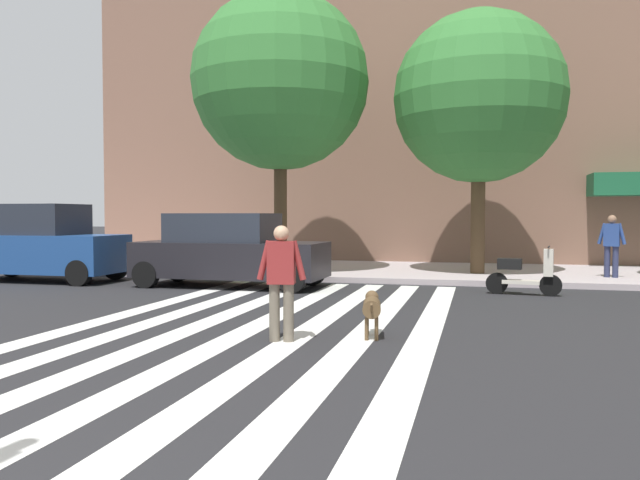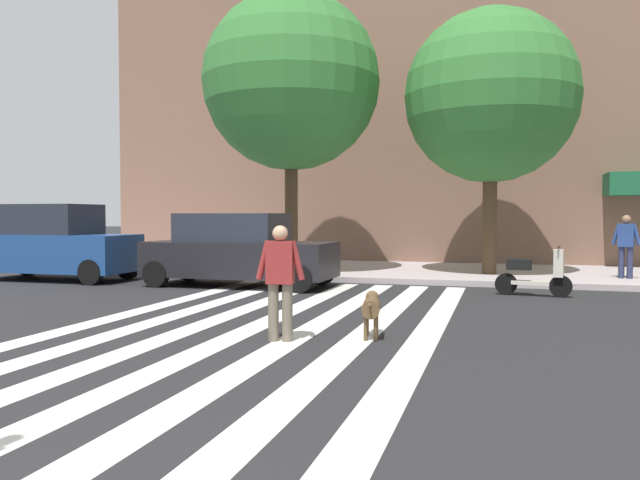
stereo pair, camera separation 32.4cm
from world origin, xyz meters
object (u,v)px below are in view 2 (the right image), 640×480
at_px(street_tree_nearest, 291,82).
at_px(parked_scooter, 533,274).
at_px(parked_car_behind_first, 238,251).
at_px(dog_on_leash, 371,307).
at_px(parked_car_near_curb, 55,244).
at_px(street_tree_middle, 491,97).
at_px(pedestrian_bystander, 626,243).
at_px(pedestrian_dog_walker, 280,276).

bearing_deg(street_tree_nearest, parked_scooter, -22.76).
bearing_deg(parked_car_behind_first, dog_on_leash, -50.69).
xyz_separation_m(parked_car_near_curb, street_tree_middle, (11.50, 3.59, 4.07)).
xyz_separation_m(parked_car_behind_first, pedestrian_bystander, (9.45, 3.22, 0.19)).
bearing_deg(parked_scooter, parked_car_behind_first, -179.40).
relative_size(street_tree_nearest, pedestrian_bystander, 4.93).
bearing_deg(parked_car_near_curb, pedestrian_bystander, 12.19).
bearing_deg(street_tree_middle, parked_car_near_curb, -162.66).
distance_m(parked_car_near_curb, street_tree_nearest, 8.04).
bearing_deg(pedestrian_bystander, parked_car_near_curb, -167.81).
bearing_deg(parked_car_near_curb, parked_car_behind_first, 0.01).
bearing_deg(parked_car_near_curb, dog_on_leash, -29.04).
distance_m(parked_car_near_curb, parked_scooter, 12.51).
bearing_deg(parked_scooter, dog_on_leash, -113.84).
distance_m(parked_car_near_curb, parked_car_behind_first, 5.46).
bearing_deg(street_tree_nearest, dog_on_leash, -63.97).
height_order(parked_scooter, pedestrian_bystander, pedestrian_bystander).
distance_m(street_tree_middle, pedestrian_bystander, 5.26).
height_order(street_tree_nearest, pedestrian_bystander, street_tree_nearest).
bearing_deg(street_tree_nearest, pedestrian_bystander, 2.42).
relative_size(parked_car_near_curb, parked_car_behind_first, 0.91).
relative_size(parked_car_behind_first, dog_on_leash, 4.97).
bearing_deg(parked_scooter, street_tree_nearest, 157.24).
relative_size(parked_car_behind_first, pedestrian_dog_walker, 2.92).
relative_size(parked_scooter, pedestrian_dog_walker, 0.99).
xyz_separation_m(street_tree_nearest, pedestrian_dog_walker, (2.92, -9.03, -4.72)).
height_order(dog_on_leash, pedestrian_bystander, pedestrian_bystander).
distance_m(street_tree_nearest, dog_on_leash, 10.70).
xyz_separation_m(street_tree_middle, dog_on_leash, (-1.48, -9.15, -4.62)).
bearing_deg(pedestrian_dog_walker, parked_car_near_curb, 145.00).
distance_m(pedestrian_dog_walker, pedestrian_bystander, 11.20).
bearing_deg(street_tree_nearest, pedestrian_dog_walker, -72.06).
bearing_deg(parked_scooter, pedestrian_dog_walker, -120.39).
xyz_separation_m(parked_car_behind_first, street_tree_middle, (6.04, 3.59, 4.18)).
relative_size(street_tree_nearest, street_tree_middle, 1.10).
distance_m(parked_car_near_curb, street_tree_middle, 12.71).
height_order(parked_scooter, dog_on_leash, parked_scooter).
distance_m(street_tree_middle, dog_on_leash, 10.36).
bearing_deg(parked_car_near_curb, street_tree_nearest, 25.68).
xyz_separation_m(parked_car_behind_first, pedestrian_dog_walker, (3.37, -6.19, 0.04)).
xyz_separation_m(parked_car_near_curb, parked_scooter, (12.50, 0.08, -0.51)).
bearing_deg(pedestrian_bystander, dog_on_leash, -119.14).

